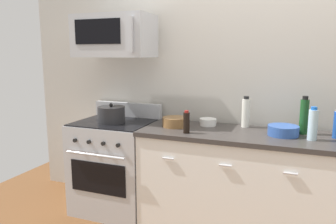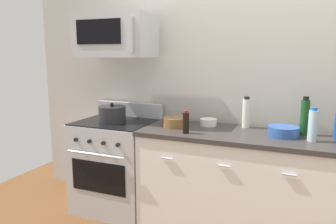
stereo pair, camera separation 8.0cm
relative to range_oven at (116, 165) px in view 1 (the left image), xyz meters
The scene contains 12 objects.
back_wall 1.72m from the range_oven, 16.00° to the left, with size 5.18×0.10×2.70m, color #B7B2A8.
counter_unit 1.42m from the range_oven, ahead, with size 2.09×0.66×0.92m.
range_oven is the anchor object (origin of this frame).
microwave 1.28m from the range_oven, 89.71° to the left, with size 0.74×0.44×0.40m.
bottle_wine_green 1.84m from the range_oven, ahead, with size 0.07×0.07×0.32m.
bottle_vinegar_white 1.39m from the range_oven, 10.21° to the left, with size 0.07×0.07×0.29m.
bottle_soy_sauce_dark 0.99m from the range_oven, 13.11° to the right, with size 0.05×0.05×0.19m.
bottle_water_clear 1.89m from the range_oven, ahead, with size 0.07×0.07×0.26m.
bowl_blue_mixing 1.66m from the range_oven, ahead, with size 0.25×0.25×0.08m.
bowl_wooden_salad 0.81m from the range_oven, ahead, with size 0.24×0.24×0.09m.
bowl_white_ceramic 1.04m from the range_oven, 10.48° to the left, with size 0.16×0.16×0.07m.
stockpot 0.53m from the range_oven, 90.00° to the right, with size 0.26×0.26×0.19m.
Camera 1 is at (0.23, -2.76, 1.59)m, focal length 35.00 mm.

